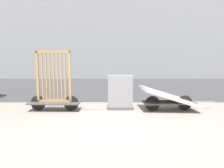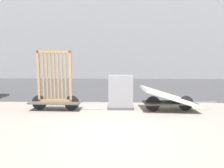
# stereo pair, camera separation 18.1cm
# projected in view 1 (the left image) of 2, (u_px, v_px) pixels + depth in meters

# --- Properties ---
(ground_plane) EXTENTS (60.00, 60.00, 0.00)m
(ground_plane) POSITION_uv_depth(u_px,v_px,m) (112.00, 132.00, 4.94)
(ground_plane) COLOR gray
(road_strip) EXTENTS (56.00, 8.36, 0.01)m
(road_strip) POSITION_uv_depth(u_px,v_px,m) (112.00, 86.00, 12.25)
(road_strip) COLOR #424244
(road_strip) RESTS_ON ground_plane
(building_facade) EXTENTS (48.00, 4.00, 12.19)m
(building_facade) POSITION_uv_depth(u_px,v_px,m) (112.00, 1.00, 17.59)
(building_facade) COLOR gray
(building_facade) RESTS_ON ground_plane
(bike_cart_with_bedframe) EXTENTS (2.33, 0.65, 1.88)m
(bike_cart_with_bedframe) POSITION_uv_depth(u_px,v_px,m) (55.00, 91.00, 6.85)
(bike_cart_with_bedframe) COLOR #4C4742
(bike_cart_with_bedframe) RESTS_ON ground_plane
(bike_cart_with_mattress) EXTENTS (2.41, 1.21, 0.77)m
(bike_cart_with_mattress) POSITION_uv_depth(u_px,v_px,m) (169.00, 98.00, 6.87)
(bike_cart_with_mattress) COLOR #4C4742
(bike_cart_with_mattress) RESTS_ON ground_plane
(utility_cabinet) EXTENTS (0.85, 0.51, 1.10)m
(utility_cabinet) POSITION_uv_depth(u_px,v_px,m) (120.00, 93.00, 7.12)
(utility_cabinet) COLOR #4C4C4C
(utility_cabinet) RESTS_ON ground_plane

